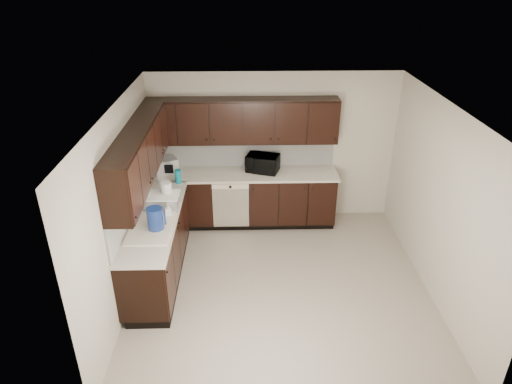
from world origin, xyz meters
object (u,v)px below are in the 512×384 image
microwave (263,163)px  storage_bin (162,201)px  sink (151,233)px  blue_pitcher (155,219)px  toaster_oven (165,166)px

microwave → storage_bin: bearing=-122.7°
sink → microwave: size_ratio=1.62×
sink → blue_pitcher: blue_pitcher is taller
storage_bin → blue_pitcher: size_ratio=1.47×
blue_pitcher → toaster_oven: bearing=86.2°
blue_pitcher → storage_bin: bearing=82.7°
toaster_oven → blue_pitcher: 1.80m
blue_pitcher → microwave: bearing=43.0°
storage_bin → blue_pitcher: blue_pitcher is taller
sink → toaster_oven: sink is taller
sink → storage_bin: size_ratio=1.80×
toaster_oven → sink: bearing=-112.4°
sink → storage_bin: (0.06, 0.59, 0.15)m
sink → microwave: microwave is taller
toaster_oven → storage_bin: size_ratio=0.80×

